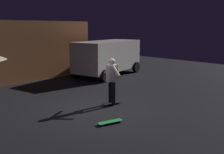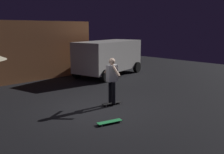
% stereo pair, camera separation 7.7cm
% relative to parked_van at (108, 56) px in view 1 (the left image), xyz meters
% --- Properties ---
extents(ground_plane, '(28.00, 28.00, 0.00)m').
position_rel_parked_van_xyz_m(ground_plane, '(-4.67, -4.37, -1.16)').
color(ground_plane, black).
extents(low_building, '(9.32, 3.85, 3.17)m').
position_rel_parked_van_xyz_m(low_building, '(-5.00, 3.37, 0.42)').
color(low_building, '#C67A47').
rests_on(low_building, ground_plane).
extents(parked_van, '(4.91, 3.08, 2.03)m').
position_rel_parked_van_xyz_m(parked_van, '(0.00, 0.00, 0.00)').
color(parked_van, silver).
rests_on(parked_van, ground_plane).
extents(skateboard_ridden, '(0.80, 0.33, 0.07)m').
position_rel_parked_van_xyz_m(skateboard_ridden, '(-3.97, -4.43, -1.11)').
color(skateboard_ridden, black).
rests_on(skateboard_ridden, ground_plane).
extents(skateboard_spare, '(0.81, 0.40, 0.07)m').
position_rel_parked_van_xyz_m(skateboard_spare, '(-5.31, -5.73, -1.11)').
color(skateboard_spare, green).
rests_on(skateboard_spare, ground_plane).
extents(skater, '(0.41, 0.98, 1.67)m').
position_rel_parked_van_xyz_m(skater, '(-3.97, -4.43, -0.12)').
color(skater, black).
rests_on(skater, skateboard_ridden).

